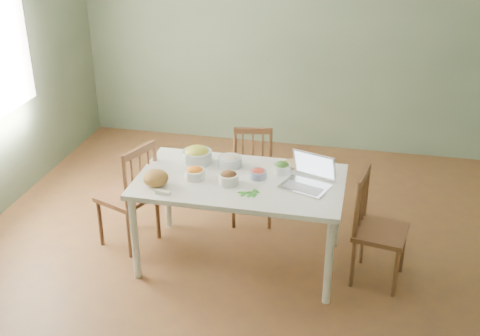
% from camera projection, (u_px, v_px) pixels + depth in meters
% --- Properties ---
extents(floor, '(5.00, 5.00, 0.00)m').
position_uv_depth(floor, '(251.00, 259.00, 5.18)').
color(floor, brown).
rests_on(floor, ground).
extents(wall_back, '(5.00, 0.00, 2.70)m').
position_uv_depth(wall_back, '(297.00, 33.00, 6.78)').
color(wall_back, slate).
rests_on(wall_back, ground).
extents(wall_front, '(5.00, 0.00, 2.70)m').
position_uv_depth(wall_front, '(127.00, 328.00, 2.39)').
color(wall_front, slate).
rests_on(wall_front, ground).
extents(dining_table, '(1.64, 0.92, 0.77)m').
position_uv_depth(dining_table, '(240.00, 221.00, 4.99)').
color(dining_table, white).
rests_on(dining_table, floor).
extents(chair_far, '(0.44, 0.42, 0.86)m').
position_uv_depth(chair_far, '(252.00, 179.00, 5.58)').
color(chair_far, '#4B301D').
rests_on(chair_far, floor).
extents(chair_left, '(0.53, 0.54, 0.96)m').
position_uv_depth(chair_left, '(127.00, 194.00, 5.22)').
color(chair_left, '#4B301D').
rests_on(chair_left, floor).
extents(chair_right, '(0.45, 0.47, 0.92)m').
position_uv_depth(chair_right, '(381.00, 229.00, 4.73)').
color(chair_right, '#4B301D').
rests_on(chair_right, floor).
extents(bread_boule, '(0.26, 0.26, 0.13)m').
position_uv_depth(bread_boule, '(156.00, 178.00, 4.70)').
color(bread_boule, '#A77436').
rests_on(bread_boule, dining_table).
extents(butter_stick, '(0.12, 0.05, 0.03)m').
position_uv_depth(butter_stick, '(163.00, 193.00, 4.59)').
color(butter_stick, white).
rests_on(butter_stick, dining_table).
extents(bowl_squash, '(0.30, 0.30, 0.14)m').
position_uv_depth(bowl_squash, '(197.00, 155.00, 5.07)').
color(bowl_squash, gold).
rests_on(bowl_squash, dining_table).
extents(bowl_carrot, '(0.22, 0.22, 0.09)m').
position_uv_depth(bowl_carrot, '(195.00, 173.00, 4.83)').
color(bowl_carrot, '#FF9000').
rests_on(bowl_carrot, dining_table).
extents(bowl_onion, '(0.20, 0.20, 0.11)m').
position_uv_depth(bowl_onion, '(230.00, 160.00, 5.02)').
color(bowl_onion, beige).
rests_on(bowl_onion, dining_table).
extents(bowl_mushroom, '(0.21, 0.21, 0.11)m').
position_uv_depth(bowl_mushroom, '(228.00, 178.00, 4.73)').
color(bowl_mushroom, '#35200C').
rests_on(bowl_mushroom, dining_table).
extents(bowl_redpep, '(0.15, 0.15, 0.08)m').
position_uv_depth(bowl_redpep, '(258.00, 173.00, 4.83)').
color(bowl_redpep, red).
rests_on(bowl_redpep, dining_table).
extents(bowl_broccoli, '(0.18, 0.18, 0.09)m').
position_uv_depth(bowl_broccoli, '(282.00, 167.00, 4.92)').
color(bowl_broccoli, '#326429').
rests_on(bowl_broccoli, dining_table).
extents(flatbread, '(0.24, 0.24, 0.02)m').
position_uv_depth(flatbread, '(295.00, 164.00, 5.06)').
color(flatbread, '#DABB76').
rests_on(flatbread, dining_table).
extents(basil_bunch, '(0.18, 0.18, 0.02)m').
position_uv_depth(basil_bunch, '(248.00, 192.00, 4.61)').
color(basil_bunch, '#398223').
rests_on(basil_bunch, dining_table).
extents(laptop, '(0.44, 0.42, 0.24)m').
position_uv_depth(laptop, '(305.00, 174.00, 4.64)').
color(laptop, silver).
rests_on(laptop, dining_table).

